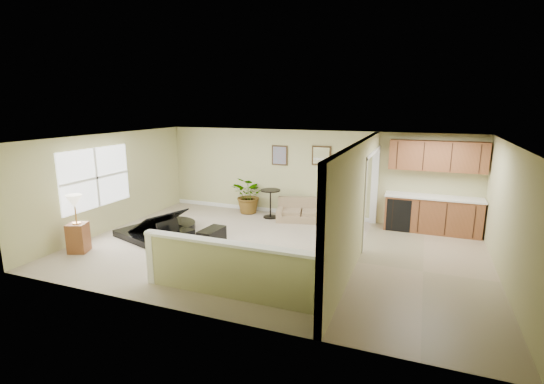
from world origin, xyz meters
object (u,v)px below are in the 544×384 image
at_px(piano, 155,211).
at_px(lamp_stand, 77,228).
at_px(piano_bench, 212,239).
at_px(small_plant, 355,222).
at_px(loveseat, 302,210).
at_px(palm_plant, 250,195).
at_px(accent_table, 270,200).

distance_m(piano, lamp_stand, 1.83).
xyz_separation_m(piano_bench, small_plant, (2.80, 2.47, 0.01)).
bearing_deg(small_plant, piano_bench, -138.59).
bearing_deg(loveseat, palm_plant, 162.39).
distance_m(palm_plant, small_plant, 3.29).
xyz_separation_m(loveseat, lamp_stand, (-3.90, -4.16, 0.25)).
xyz_separation_m(piano_bench, loveseat, (1.24, 2.93, 0.07)).
bearing_deg(accent_table, loveseat, 7.14).
xyz_separation_m(piano, small_plant, (4.63, 2.08, -0.37)).
height_order(piano_bench, small_plant, small_plant).
relative_size(piano_bench, small_plant, 1.22).
bearing_deg(small_plant, lamp_stand, -145.85).
xyz_separation_m(piano, accent_table, (2.15, 2.42, -0.09)).
distance_m(palm_plant, lamp_stand, 4.81).
bearing_deg(accent_table, piano, -131.58).
relative_size(piano_bench, loveseat, 0.45).
bearing_deg(lamp_stand, small_plant, 34.15).
relative_size(piano_bench, accent_table, 0.85).
bearing_deg(palm_plant, small_plant, -9.81).
bearing_deg(piano, lamp_stand, -99.02).
bearing_deg(small_plant, piano, -155.80).
bearing_deg(lamp_stand, piano, 62.79).
distance_m(piano_bench, lamp_stand, 2.95).
height_order(loveseat, small_plant, loveseat).
bearing_deg(loveseat, piano_bench, -127.13).
bearing_deg(piano_bench, loveseat, 67.02).
distance_m(accent_table, small_plant, 2.52).
bearing_deg(accent_table, lamp_stand, -126.40).
distance_m(piano, small_plant, 5.09).
height_order(piano_bench, accent_table, accent_table).
distance_m(piano_bench, accent_table, 2.85).
distance_m(piano_bench, small_plant, 3.74).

